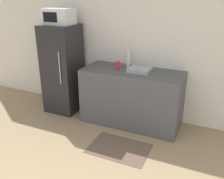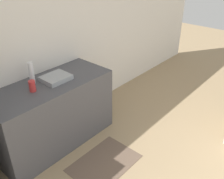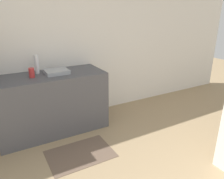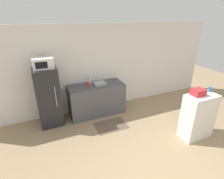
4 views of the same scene
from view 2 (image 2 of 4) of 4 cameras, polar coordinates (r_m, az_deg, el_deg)
wall_back at (r=3.50m, az=-15.58°, el=10.07°), size 8.00×0.06×2.60m
counter at (r=3.47m, az=-13.25°, el=-5.38°), size 1.63×0.68×0.92m
sink_basin at (r=3.28m, az=-12.70°, el=2.58°), size 0.34×0.29×0.06m
bottle_tall at (r=3.22m, az=-17.94°, el=3.55°), size 0.06×0.06×0.28m
bottle_short at (r=3.07m, az=-17.78°, el=0.75°), size 0.08×0.08×0.14m
kitchen_rug at (r=3.34m, az=-1.78°, el=-16.41°), size 0.86×0.60×0.01m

